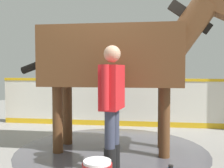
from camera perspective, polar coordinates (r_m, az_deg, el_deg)
ground_plane at (r=4.56m, az=-2.72°, el=-13.52°), size 16.00×16.00×0.02m
wet_patch at (r=4.40m, az=-0.02°, el=-13.95°), size 3.05×3.05×0.00m
barrier_wall at (r=6.09m, az=2.36°, el=-4.32°), size 4.35×3.88×1.09m
horse at (r=4.20m, az=1.57°, el=5.89°), size 2.74×2.46×2.56m
handler at (r=3.36m, az=0.03°, el=-3.40°), size 0.44×0.56×1.60m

